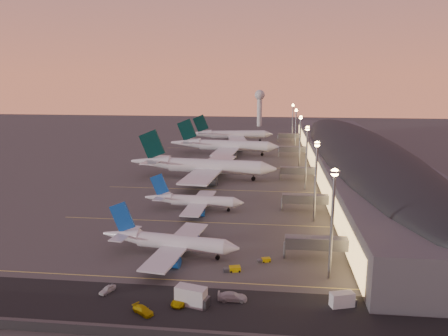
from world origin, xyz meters
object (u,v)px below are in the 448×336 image
airliner_wide_mid (224,145)px  airliner_wide_far (231,135)px  airliner_narrow_south (169,242)px  catering_truck_b (343,300)px  radar_tower (260,102)px  catering_truck_a (193,297)px  service_van_e (232,297)px  baggage_tug_b (264,260)px  service_van_a (107,289)px  baggage_tug_a (233,269)px  service_van_c (183,296)px  service_van_d (181,299)px  service_van_b (143,310)px  airliner_narrow_north (194,201)px  airliner_wide_near (202,166)px

airliner_wide_mid → airliner_wide_far: size_ratio=1.09×
airliner_narrow_south → catering_truck_b: (41.09, -21.50, -2.10)m
radar_tower → catering_truck_b: (27.29, -312.45, -20.49)m
catering_truck_b → catering_truck_a: bearing=167.6°
radar_tower → service_van_e: 313.52m
baggage_tug_b → service_van_a: bearing=-167.7°
baggage_tug_a → service_van_c: service_van_c is taller
airliner_wide_far → service_van_d: 220.15m
airliner_wide_far → service_van_d: size_ratio=10.14×
baggage_tug_a → service_van_d: size_ratio=0.73×
service_van_c → service_van_d: (-0.19, -1.33, -0.07)m
baggage_tug_a → service_van_d: bearing=-133.2°
baggage_tug_b → service_van_b: service_van_b is taller
service_van_d → baggage_tug_a: bearing=70.2°
airliner_wide_far → service_van_d: airliner_wide_far is taller
radar_tower → service_van_b: (-12.23, -319.77, -21.16)m
baggage_tug_a → baggage_tug_b: (7.42, 6.25, -0.11)m
airliner_narrow_north → radar_tower: size_ratio=1.08×
airliner_wide_mid → catering_truck_b: size_ratio=11.47×
service_van_d → service_van_e: service_van_e is taller
baggage_tug_b → airliner_wide_near: bearing=90.9°
service_van_c → service_van_b: bearing=-149.3°
airliner_narrow_north → baggage_tug_b: bearing=-55.3°
airliner_wide_mid → baggage_tug_a: airliner_wide_mid is taller
airliner_wide_mid → baggage_tug_b: airliner_wide_mid is taller
airliner_wide_mid → radar_tower: radar_tower is taller
baggage_tug_b → catering_truck_a: bearing=-139.9°
airliner_wide_mid → airliner_wide_far: 49.81m
airliner_narrow_north → airliner_wide_near: bearing=98.5°
airliner_wide_near → radar_tower: size_ratio=2.09×
airliner_wide_mid → catering_truck_b: 172.96m
airliner_wide_mid → radar_tower: 146.77m
airliner_wide_far → airliner_narrow_south: bearing=-98.5°
airliner_narrow_south → catering_truck_b: size_ratio=6.70×
airliner_wide_far → radar_tower: bearing=70.6°
baggage_tug_a → service_van_a: size_ratio=1.04×
airliner_narrow_south → service_van_c: (8.33, -22.72, -2.60)m
service_van_a → airliner_wide_mid: bearing=109.3°
service_van_a → baggage_tug_a: bearing=48.6°
airliner_narrow_north → baggage_tug_b: airliner_narrow_north is taller
airliner_narrow_north → airliner_wide_near: 47.35m
service_van_b → airliner_narrow_north: bearing=36.7°
service_van_d → airliner_wide_mid: bearing=103.6°
airliner_narrow_north → service_van_d: (8.64, -62.68, -2.43)m
airliner_narrow_south → service_van_d: bearing=-63.1°
airliner_wide_mid → service_van_a: airliner_wide_mid is taller
airliner_wide_far → airliner_narrow_north: bearing=-98.4°
airliner_narrow_south → airliner_narrow_north: size_ratio=1.08×
airliner_wide_near → service_van_e: airliner_wide_near is taller
airliner_narrow_north → service_van_e: bearing=-69.8°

